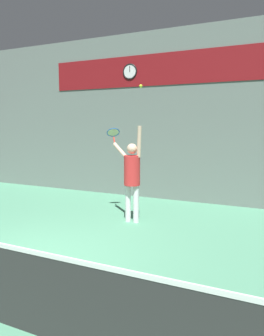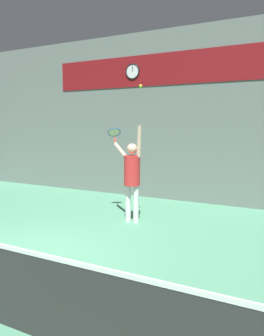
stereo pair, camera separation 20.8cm
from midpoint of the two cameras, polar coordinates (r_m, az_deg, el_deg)
The scene contains 7 objects.
ground_plane at distance 5.87m, azimuth -17.87°, elevation -15.32°, with size 18.00×18.00×0.00m, color #4C8C6B.
back_wall at distance 10.06m, azimuth 4.45°, elevation 8.92°, with size 18.00×0.10×5.00m.
sponsor_banner at distance 10.13m, azimuth 4.40°, elevation 16.67°, with size 6.79×0.02×0.92m.
scoreboard_clock at distance 10.40m, azimuth 0.69°, elevation 16.46°, with size 0.48×0.04×0.48m.
tennis_player at distance 7.50m, azimuth 0.76°, elevation -0.93°, with size 0.98×0.64×2.23m.
tennis_racket at distance 8.31m, azimuth -2.38°, elevation 6.11°, with size 0.42×0.41×0.41m.
tennis_ball at distance 7.34m, azimuth 2.34°, elevation 14.08°, with size 0.07×0.07×0.07m.
Camera 2 is at (3.99, -3.73, 2.23)m, focal length 35.00 mm.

